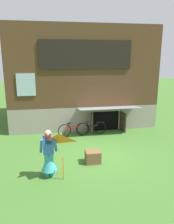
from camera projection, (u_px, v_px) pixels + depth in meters
The scene contains 7 objects.
ground_plane at pixel (98, 155), 8.95m from camera, with size 60.00×60.00×0.00m, color #3D6B28.
log_house at pixel (79, 76), 13.63m from camera, with size 8.02×6.34×5.53m.
person at pixel (49, 157), 7.20m from camera, with size 0.61×0.52×1.64m.
kite at pixel (59, 146), 6.61m from camera, with size 0.87×0.87×1.58m.
bicycle_black at pixel (92, 128), 11.24m from camera, with size 1.54×0.08×0.70m.
bicycle_red at pixel (73, 130), 10.98m from camera, with size 1.58×0.23×0.72m.
wooden_crate at pixel (93, 157), 8.27m from camera, with size 0.56×0.48×0.45m, color brown.
Camera 1 is at (-1.87, -8.04, 3.91)m, focal length 34.96 mm.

